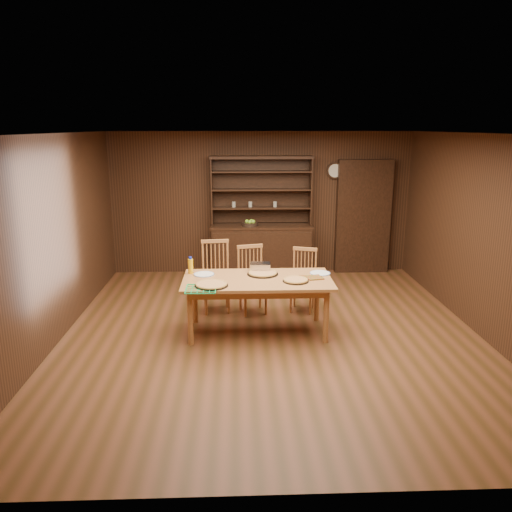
{
  "coord_description": "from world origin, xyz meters",
  "views": [
    {
      "loc": [
        -0.44,
        -6.16,
        2.69
      ],
      "look_at": [
        -0.19,
        0.4,
        0.97
      ],
      "focal_mm": 35.0,
      "sensor_mm": 36.0,
      "label": 1
    }
  ],
  "objects_px": {
    "dining_table": "(257,284)",
    "chair_left": "(216,273)",
    "china_hutch": "(261,243)",
    "chair_right": "(303,278)",
    "chair_center": "(252,277)",
    "juice_bottle": "(191,266)"
  },
  "relations": [
    {
      "from": "china_hutch",
      "to": "chair_left",
      "type": "xyz_separation_m",
      "value": [
        -0.76,
        -1.78,
        -0.04
      ]
    },
    {
      "from": "chair_right",
      "to": "juice_bottle",
      "type": "relative_size",
      "value": 4.05
    },
    {
      "from": "chair_left",
      "to": "chair_right",
      "type": "bearing_deg",
      "value": -8.12
    },
    {
      "from": "dining_table",
      "to": "chair_center",
      "type": "relative_size",
      "value": 1.95
    },
    {
      "from": "dining_table",
      "to": "juice_bottle",
      "type": "distance_m",
      "value": 0.95
    },
    {
      "from": "dining_table",
      "to": "chair_left",
      "type": "relative_size",
      "value": 1.85
    },
    {
      "from": "chair_center",
      "to": "chair_right",
      "type": "xyz_separation_m",
      "value": [
        0.78,
        0.05,
        -0.03
      ]
    },
    {
      "from": "dining_table",
      "to": "chair_right",
      "type": "bearing_deg",
      "value": 49.49
    },
    {
      "from": "dining_table",
      "to": "chair_left",
      "type": "xyz_separation_m",
      "value": [
        -0.58,
        0.9,
        -0.11
      ]
    },
    {
      "from": "chair_left",
      "to": "chair_center",
      "type": "distance_m",
      "value": 0.54
    },
    {
      "from": "china_hutch",
      "to": "juice_bottle",
      "type": "relative_size",
      "value": 9.39
    },
    {
      "from": "chair_left",
      "to": "chair_center",
      "type": "bearing_deg",
      "value": -16.14
    },
    {
      "from": "china_hutch",
      "to": "chair_right",
      "type": "bearing_deg",
      "value": -73.54
    },
    {
      "from": "dining_table",
      "to": "china_hutch",
      "type": "bearing_deg",
      "value": 86.06
    },
    {
      "from": "dining_table",
      "to": "chair_right",
      "type": "distance_m",
      "value": 1.13
    },
    {
      "from": "chair_left",
      "to": "juice_bottle",
      "type": "relative_size",
      "value": 4.55
    },
    {
      "from": "dining_table",
      "to": "chair_left",
      "type": "bearing_deg",
      "value": 122.83
    },
    {
      "from": "china_hutch",
      "to": "juice_bottle",
      "type": "xyz_separation_m",
      "value": [
        -1.08,
        -2.4,
        0.26
      ]
    },
    {
      "from": "dining_table",
      "to": "chair_left",
      "type": "distance_m",
      "value": 1.08
    },
    {
      "from": "china_hutch",
      "to": "chair_left",
      "type": "height_order",
      "value": "china_hutch"
    },
    {
      "from": "chair_center",
      "to": "chair_right",
      "type": "height_order",
      "value": "chair_center"
    },
    {
      "from": "chair_center",
      "to": "juice_bottle",
      "type": "xyz_separation_m",
      "value": [
        -0.84,
        -0.53,
        0.33
      ]
    }
  ]
}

